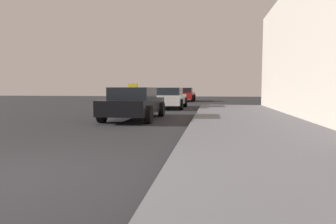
{
  "coord_description": "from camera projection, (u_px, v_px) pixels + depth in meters",
  "views": [
    {
      "loc": [
        2.65,
        -3.54,
        1.25
      ],
      "look_at": [
        1.57,
        3.82,
        0.64
      ],
      "focal_mm": 31.3,
      "sensor_mm": 36.0,
      "label": 1
    }
  ],
  "objects": [
    {
      "name": "ground_plane",
      "position": [
        13.0,
        180.0,
        3.98
      ],
      "size": [
        80.0,
        80.0,
        0.0
      ],
      "primitive_type": "plane",
      "color": "#232326"
    },
    {
      "name": "sidewalk",
      "position": [
        327.0,
        189.0,
        3.39
      ],
      "size": [
        4.0,
        32.0,
        0.15
      ],
      "primitive_type": "cube",
      "color": "#5B5B60",
      "rests_on": "ground_plane"
    },
    {
      "name": "car_black",
      "position": [
        134.0,
        103.0,
        11.64
      ],
      "size": [
        1.93,
        4.25,
        1.43
      ],
      "color": "black",
      "rests_on": "ground_plane"
    },
    {
      "name": "car_white",
      "position": [
        168.0,
        98.0,
        17.97
      ],
      "size": [
        2.06,
        4.33,
        1.27
      ],
      "color": "white",
      "rests_on": "ground_plane"
    },
    {
      "name": "car_red",
      "position": [
        184.0,
        94.0,
        27.73
      ],
      "size": [
        1.93,
        4.14,
        1.27
      ],
      "color": "red",
      "rests_on": "ground_plane"
    }
  ]
}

